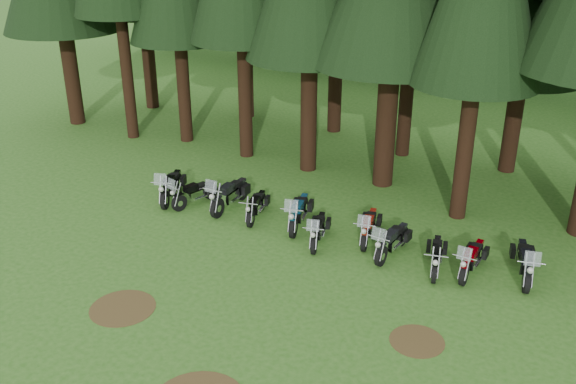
# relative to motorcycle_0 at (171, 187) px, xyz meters

# --- Properties ---
(ground) EXTENTS (120.00, 120.00, 0.00)m
(ground) POSITION_rel_motorcycle_0_xyz_m (6.25, -4.25, -0.50)
(ground) COLOR #2D661A
(ground) RESTS_ON ground
(decid_3) EXTENTS (6.12, 5.95, 7.65)m
(decid_3) POSITION_rel_motorcycle_0_xyz_m (1.54, 20.88, 4.01)
(decid_3) COLOR black
(decid_3) RESTS_ON ground
(decid_4) EXTENTS (5.93, 5.76, 7.41)m
(decid_4) POSITION_rel_motorcycle_0_xyz_m (7.83, 22.07, 3.87)
(decid_4) COLOR black
(decid_4) RESTS_ON ground
(dirt_patch_0) EXTENTS (1.80, 1.80, 0.01)m
(dirt_patch_0) POSITION_rel_motorcycle_0_xyz_m (3.25, -6.25, -0.50)
(dirt_patch_0) COLOR #4C3D1E
(dirt_patch_0) RESTS_ON ground
(dirt_patch_1) EXTENTS (1.40, 1.40, 0.01)m
(dirt_patch_1) POSITION_rel_motorcycle_0_xyz_m (10.75, -3.75, -0.50)
(dirt_patch_1) COLOR #4C3D1E
(dirt_patch_1) RESTS_ON ground
(motorcycle_0) EXTENTS (1.16, 2.32, 1.50)m
(motorcycle_0) POSITION_rel_motorcycle_0_xyz_m (0.00, 0.00, 0.00)
(motorcycle_0) COLOR black
(motorcycle_0) RESTS_ON ground
(motorcycle_1) EXTENTS (0.79, 2.08, 1.32)m
(motorcycle_1) POSITION_rel_motorcycle_0_xyz_m (1.03, 0.05, -0.06)
(motorcycle_1) COLOR black
(motorcycle_1) RESTS_ON ground
(motorcycle_2) EXTENTS (0.46, 2.44, 1.54)m
(motorcycle_2) POSITION_rel_motorcycle_0_xyz_m (2.32, 0.42, 0.01)
(motorcycle_2) COLOR black
(motorcycle_2) RESTS_ON ground
(motorcycle_3) EXTENTS (0.65, 1.99, 0.82)m
(motorcycle_3) POSITION_rel_motorcycle_0_xyz_m (3.55, 0.24, -0.08)
(motorcycle_3) COLOR black
(motorcycle_3) RESTS_ON ground
(motorcycle_4) EXTENTS (0.91, 2.37, 1.50)m
(motorcycle_4) POSITION_rel_motorcycle_0_xyz_m (5.16, 0.37, -0.00)
(motorcycle_4) COLOR black
(motorcycle_4) RESTS_ON ground
(motorcycle_5) EXTENTS (0.84, 2.08, 1.32)m
(motorcycle_5) POSITION_rel_motorcycle_0_xyz_m (6.26, -0.36, -0.06)
(motorcycle_5) COLOR black
(motorcycle_5) RESTS_ON ground
(motorcycle_6) EXTENTS (0.74, 2.19, 1.38)m
(motorcycle_6) POSITION_rel_motorcycle_0_xyz_m (7.61, 0.61, -0.04)
(motorcycle_6) COLOR black
(motorcycle_6) RESTS_ON ground
(motorcycle_7) EXTENTS (0.49, 2.23, 1.40)m
(motorcycle_7) POSITION_rel_motorcycle_0_xyz_m (8.63, 0.05, -0.04)
(motorcycle_7) COLOR black
(motorcycle_7) RESTS_ON ground
(motorcycle_8) EXTENTS (0.65, 2.06, 0.85)m
(motorcycle_8) POSITION_rel_motorcycle_0_xyz_m (10.09, -0.13, -0.07)
(motorcycle_8) COLOR black
(motorcycle_8) RESTS_ON ground
(motorcycle_9) EXTENTS (0.41, 2.16, 1.36)m
(motorcycle_9) POSITION_rel_motorcycle_0_xyz_m (11.08, 0.16, -0.05)
(motorcycle_9) COLOR black
(motorcycle_9) RESTS_ON ground
(motorcycle_10) EXTENTS (0.92, 2.31, 1.47)m
(motorcycle_10) POSITION_rel_motorcycle_0_xyz_m (12.48, 0.66, -0.01)
(motorcycle_10) COLOR black
(motorcycle_10) RESTS_ON ground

